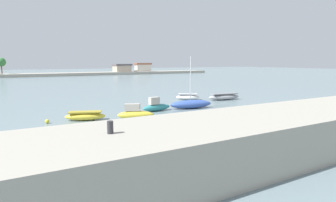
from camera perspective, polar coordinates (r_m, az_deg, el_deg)
The scene contains 12 objects.
ground_plane at distance 24.27m, azimuth 11.14°, elevation -5.33°, with size 400.00×400.00×0.00m, color slate.
seawall_embankment at distance 19.67m, azimuth 23.94°, elevation -5.31°, with size 83.63×6.06×2.48m, color #9E998C.
mooring_bollard at distance 12.30m, azimuth -11.61°, elevation -5.23°, with size 0.27×0.27×0.55m, color #2D2D33.
moored_boat_0 at distance 27.83m, azimuth -16.42°, elevation -2.94°, with size 3.92×2.44×0.85m.
moored_boat_1 at distance 27.33m, azimuth -6.66°, elevation -2.58°, with size 3.59×2.32×1.51m.
moored_boat_2 at distance 31.69m, azimuth -2.41°, elevation -1.10°, with size 3.64×1.45×1.59m.
moored_boat_3 at distance 33.58m, azimuth 4.67°, elevation -0.60°, with size 5.39×2.56×6.12m.
moored_boat_4 at distance 41.05m, azimuth 4.01°, elevation 0.85°, with size 3.57×2.87×0.91m.
moored_boat_5 at distance 41.69m, azimuth 11.25°, elevation 0.86°, with size 5.10×2.23×0.95m.
mooring_buoy_0 at distance 36.33m, azimuth 6.78°, elevation -0.61°, with size 0.25×0.25×0.25m, color white.
mooring_buoy_1 at distance 27.65m, azimuth -23.27°, elevation -3.80°, with size 0.38×0.38×0.38m, color yellow.
distant_shoreline at distance 116.39m, azimuth -25.45°, elevation 5.45°, with size 137.90×9.94×8.18m.
Camera 1 is at (-15.60, -17.75, 5.54)m, focal length 30.13 mm.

